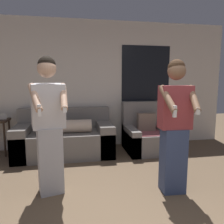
# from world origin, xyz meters

# --- Properties ---
(wall_back) EXTENTS (5.83, 0.07, 2.70)m
(wall_back) POSITION_xyz_m (0.02, 3.25, 1.35)
(wall_back) COLOR silver
(wall_back) RESTS_ON ground_plane
(couch) EXTENTS (1.83, 0.93, 0.89)m
(couch) POSITION_xyz_m (-0.70, 2.75, 0.32)
(couch) COLOR slate
(couch) RESTS_ON ground_plane
(armchair) EXTENTS (0.87, 0.89, 0.99)m
(armchair) POSITION_xyz_m (0.94, 2.71, 0.31)
(armchair) COLOR slate
(armchair) RESTS_ON ground_plane
(person_left) EXTENTS (0.47, 0.54, 1.73)m
(person_left) POSITION_xyz_m (-0.83, 1.26, 0.90)
(person_left) COLOR #B2B2B7
(person_left) RESTS_ON ground_plane
(person_right) EXTENTS (0.45, 0.47, 1.70)m
(person_right) POSITION_xyz_m (0.72, 1.02, 0.88)
(person_right) COLOR #384770
(person_right) RESTS_ON ground_plane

